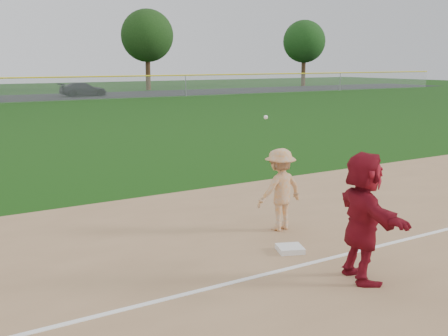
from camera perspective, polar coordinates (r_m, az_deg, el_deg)
ground at (r=10.05m, az=4.62°, el=-8.67°), size 160.00×160.00×0.00m
foul_line at (r=9.46m, az=7.58°, el=-9.85°), size 60.00×0.10×0.01m
first_base at (r=10.12m, az=6.72°, el=-8.16°), size 0.57×0.57×0.10m
base_runner at (r=8.80m, az=13.96°, el=-4.82°), size 1.18×1.95×2.01m
car_right at (r=55.79m, az=-14.12°, el=7.76°), size 4.49×1.86×1.30m
first_base_play at (r=11.19m, az=5.71°, el=-2.18°), size 1.22×0.72×2.36m
tree_3 at (r=66.48m, az=-7.82°, el=13.17°), size 6.00×6.00×9.19m
tree_4 at (r=77.01m, az=8.15°, el=12.60°), size 5.60×5.60×8.67m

